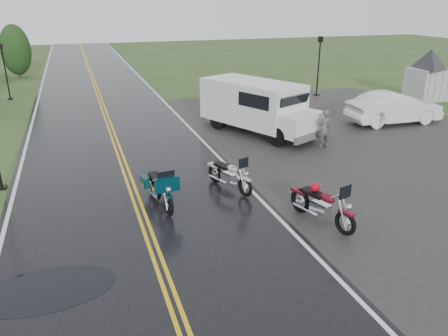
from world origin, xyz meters
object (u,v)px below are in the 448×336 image
at_px(visitor_center, 430,62).
at_px(lamp_post_far_left, 6,72).
at_px(motorcycle_silver, 245,180).
at_px(van_white, 279,119).
at_px(motorcycle_teal, 168,196).
at_px(lamp_post_far_right, 319,66).
at_px(person_at_van, 324,129).
at_px(sedan_white, 394,108).
at_px(motorcycle_red, 346,214).

xyz_separation_m(visitor_center, lamp_post_far_left, (-25.53, 8.75, -0.60)).
relative_size(motorcycle_silver, van_white, 0.34).
bearing_deg(motorcycle_teal, lamp_post_far_right, 41.14).
xyz_separation_m(motorcycle_silver, van_white, (3.34, 4.51, 0.61)).
relative_size(van_white, lamp_post_far_right, 1.63).
bearing_deg(person_at_van, motorcycle_teal, 30.18).
bearing_deg(van_white, motorcycle_teal, -164.78).
bearing_deg(visitor_center, motorcycle_teal, -150.53).
bearing_deg(sedan_white, motorcycle_teal, 118.69).
xyz_separation_m(van_white, person_at_van, (1.83, -0.69, -0.43)).
xyz_separation_m(motorcycle_silver, sedan_white, (10.70, 6.10, 0.17)).
bearing_deg(person_at_van, motorcycle_silver, 37.62).
distance_m(motorcycle_teal, person_at_van, 8.92).
height_order(visitor_center, lamp_post_far_left, visitor_center).
xyz_separation_m(sedan_white, lamp_post_far_right, (-0.08, 7.65, 1.15)).
relative_size(sedan_white, lamp_post_far_left, 1.37).
distance_m(visitor_center, person_at_van, 13.26).
bearing_deg(motorcycle_red, lamp_post_far_right, 45.98).
height_order(visitor_center, person_at_van, visitor_center).
height_order(motorcycle_silver, lamp_post_far_right, lamp_post_far_right).
distance_m(van_white, sedan_white, 7.54).
xyz_separation_m(motorcycle_red, motorcycle_silver, (-1.65, 3.21, -0.06)).
relative_size(visitor_center, van_white, 2.50).
height_order(person_at_van, lamp_post_far_left, lamp_post_far_left).
bearing_deg(van_white, lamp_post_far_right, 26.97).
relative_size(motorcycle_teal, van_white, 0.36).
bearing_deg(motorcycle_red, motorcycle_silver, 101.05).
bearing_deg(sedan_white, visitor_center, -51.87).
height_order(motorcycle_silver, person_at_van, person_at_van).
height_order(visitor_center, sedan_white, visitor_center).
distance_m(motorcycle_teal, van_white, 7.82).
height_order(motorcycle_teal, van_white, van_white).
relative_size(sedan_white, lamp_post_far_right, 1.25).
relative_size(motorcycle_silver, person_at_van, 1.31).
bearing_deg(motorcycle_silver, sedan_white, 9.72).
distance_m(motorcycle_red, lamp_post_far_left, 24.73).
height_order(person_at_van, lamp_post_far_right, lamp_post_far_right).
bearing_deg(motorcycle_silver, visitor_center, 12.00).
distance_m(motorcycle_teal, sedan_white, 14.88).
bearing_deg(motorcycle_teal, person_at_van, 23.08).
height_order(lamp_post_far_left, lamp_post_far_right, lamp_post_far_right).
distance_m(visitor_center, motorcycle_teal, 22.15).
relative_size(van_white, person_at_van, 3.85).
distance_m(motorcycle_silver, van_white, 5.64).
xyz_separation_m(visitor_center, person_at_van, (-11.43, -6.54, -1.57)).
distance_m(motorcycle_teal, lamp_post_far_right, 19.50).
relative_size(visitor_center, lamp_post_far_left, 4.45).
bearing_deg(lamp_post_far_right, motorcycle_silver, -127.68).
relative_size(motorcycle_silver, sedan_white, 0.44).
height_order(motorcycle_silver, van_white, van_white).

